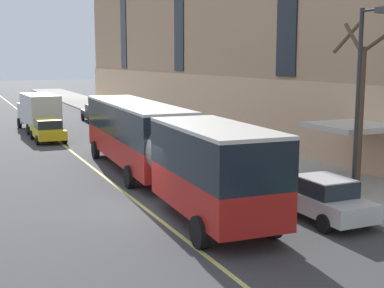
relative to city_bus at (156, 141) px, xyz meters
name	(u,v)px	position (x,y,z in m)	size (l,w,h in m)	color
ground_plane	(146,209)	(-1.68, -3.39, -2.03)	(260.00, 260.00, 0.00)	#424244
sidewalk	(298,172)	(7.33, -0.39, -1.95)	(5.39, 160.00, 0.15)	#ADA89E
city_bus	(156,141)	(0.00, 0.00, 0.00)	(3.52, 19.23, 3.48)	red
parked_car_black_0	(126,124)	(3.51, 16.31, -1.25)	(2.00, 4.80, 1.56)	black
parked_car_white_1	(321,198)	(3.57, -7.18, -1.25)	(1.94, 4.34, 1.56)	silver
parked_car_champagne_2	(163,140)	(3.37, 8.02, -1.25)	(1.91, 4.36, 1.56)	#BCAD89
parked_car_black_5	(96,113)	(3.51, 25.58, -1.25)	(2.06, 4.65, 1.56)	black
box_truck	(39,110)	(-2.19, 20.69, -0.33)	(2.58, 7.26, 2.97)	silver
taxi_cab	(48,130)	(-2.36, 15.36, -1.25)	(2.03, 4.52, 1.56)	yellow
street_tree_mid_block	(359,109)	(6.91, -5.09, 1.62)	(1.81, 1.69, 7.16)	brown
street_lamp	(363,89)	(5.23, -7.13, 2.55)	(0.36, 1.48, 7.28)	#2D2D30
lane_centerline	(123,191)	(-1.70, -0.39, -2.03)	(0.16, 140.00, 0.01)	#E0D66B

